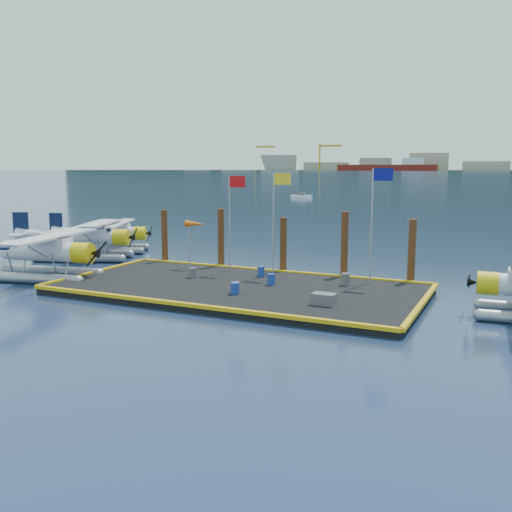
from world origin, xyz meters
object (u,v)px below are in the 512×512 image
(windsock, at_px, (195,225))
(seaplane_c, at_px, (112,235))
(drum_1, at_px, (236,288))
(drum_0, at_px, (192,273))
(drum_5, at_px, (261,271))
(seaplane_a, at_px, (45,254))
(drum_2, at_px, (271,279))
(piling_1, at_px, (221,240))
(piling_3, at_px, (344,247))
(drum_3, at_px, (235,288))
(crate, at_px, (324,299))
(drum_4, at_px, (345,279))
(piling_2, at_px, (283,247))
(seaplane_b, at_px, (88,239))
(piling_0, at_px, (165,238))
(flagpole_red, at_px, (232,208))
(flagpole_blue, at_px, (376,208))
(flagpole_yellow, at_px, (277,208))

(windsock, bearing_deg, seaplane_c, 154.47)
(drum_1, height_order, windsock, windsock)
(drum_0, xyz_separation_m, drum_1, (4.30, -2.70, 0.00))
(seaplane_c, bearing_deg, drum_5, 44.89)
(seaplane_a, height_order, drum_2, seaplane_a)
(piling_1, bearing_deg, piling_3, 0.00)
(drum_3, bearing_deg, crate, -2.23)
(drum_4, relative_size, drum_5, 1.11)
(windsock, distance_m, piling_2, 5.90)
(seaplane_b, bearing_deg, crate, 48.29)
(drum_4, height_order, piling_1, piling_1)
(drum_4, relative_size, crate, 0.61)
(drum_2, relative_size, piling_3, 0.14)
(seaplane_c, bearing_deg, piling_0, 39.71)
(flagpole_red, bearing_deg, flagpole_blue, -0.00)
(drum_5, distance_m, piling_3, 5.27)
(flagpole_yellow, xyz_separation_m, piling_2, (-0.20, 1.60, -2.61))
(drum_4, xyz_separation_m, flagpole_yellow, (-4.70, 1.16, 3.77))
(flagpole_blue, distance_m, windsock, 11.81)
(piling_2, bearing_deg, crate, -55.32)
(piling_2, bearing_deg, drum_4, -29.41)
(drum_4, xyz_separation_m, piling_1, (-9.40, 2.76, 1.36))
(piling_1, bearing_deg, piling_2, 0.00)
(drum_2, distance_m, piling_2, 4.69)
(crate, bearing_deg, flagpole_red, 143.34)
(seaplane_a, bearing_deg, seaplane_b, -169.41)
(drum_5, distance_m, piling_2, 2.73)
(drum_0, distance_m, drum_4, 9.09)
(seaplane_c, xyz_separation_m, drum_2, (17.75, -8.12, -0.70))
(drum_3, relative_size, piling_3, 0.14)
(seaplane_c, distance_m, drum_3, 20.31)
(drum_0, height_order, windsock, windsock)
(windsock, bearing_deg, drum_4, -6.36)
(seaplane_b, bearing_deg, piling_2, 68.37)
(seaplane_a, distance_m, seaplane_c, 11.62)
(seaplane_c, xyz_separation_m, drum_3, (16.98, -11.11, -0.70))
(drum_3, xyz_separation_m, piling_3, (3.68, 7.39, 1.44))
(piling_0, bearing_deg, drum_2, -23.55)
(seaplane_c, relative_size, drum_4, 13.05)
(drum_3, bearing_deg, drum_4, 45.31)
(seaplane_c, height_order, piling_1, piling_1)
(drum_4, bearing_deg, piling_0, 168.76)
(seaplane_a, height_order, flagpole_yellow, flagpole_yellow)
(seaplane_c, bearing_deg, drum_0, 32.69)
(drum_0, bearing_deg, seaplane_a, -162.37)
(flagpole_red, relative_size, flagpole_yellow, 0.97)
(windsock, distance_m, piling_1, 2.21)
(drum_5, relative_size, piling_3, 0.14)
(piling_3, bearing_deg, seaplane_b, -179.48)
(seaplane_a, relative_size, piling_1, 2.50)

